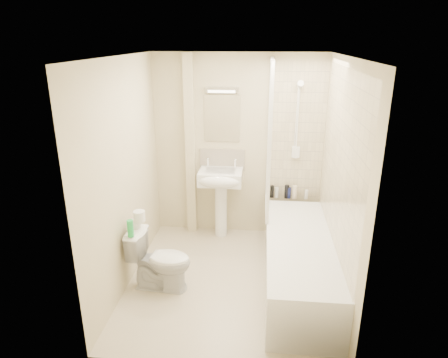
# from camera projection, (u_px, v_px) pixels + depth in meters

# --- Properties ---
(floor) EXTENTS (2.50, 2.50, 0.00)m
(floor) POSITION_uv_depth(u_px,v_px,m) (229.00, 280.00, 4.46)
(floor) COLOR beige
(floor) RESTS_ON ground
(wall_back) EXTENTS (2.20, 0.02, 2.40)m
(wall_back) POSITION_uv_depth(u_px,v_px,m) (238.00, 147.00, 5.23)
(wall_back) COLOR beige
(wall_back) RESTS_ON ground
(wall_left) EXTENTS (0.02, 2.50, 2.40)m
(wall_left) POSITION_uv_depth(u_px,v_px,m) (125.00, 176.00, 4.16)
(wall_left) COLOR beige
(wall_left) RESTS_ON ground
(wall_right) EXTENTS (0.02, 2.50, 2.40)m
(wall_right) POSITION_uv_depth(u_px,v_px,m) (340.00, 183.00, 3.96)
(wall_right) COLOR beige
(wall_right) RESTS_ON ground
(ceiling) EXTENTS (2.20, 2.50, 0.02)m
(ceiling) POSITION_uv_depth(u_px,v_px,m) (230.00, 56.00, 3.66)
(ceiling) COLOR white
(ceiling) RESTS_ON wall_back
(tile_back) EXTENTS (0.70, 0.01, 1.75)m
(tile_back) POSITION_uv_depth(u_px,v_px,m) (297.00, 132.00, 5.07)
(tile_back) COLOR beige
(tile_back) RESTS_ON wall_back
(tile_right) EXTENTS (0.01, 2.10, 1.75)m
(tile_right) POSITION_uv_depth(u_px,v_px,m) (341.00, 161.00, 3.88)
(tile_right) COLOR beige
(tile_right) RESTS_ON wall_right
(pipe_boxing) EXTENTS (0.12, 0.12, 2.40)m
(pipe_boxing) POSITION_uv_depth(u_px,v_px,m) (190.00, 147.00, 5.23)
(pipe_boxing) COLOR beige
(pipe_boxing) RESTS_ON ground
(splashback) EXTENTS (0.60, 0.02, 0.30)m
(splashback) POSITION_uv_depth(u_px,v_px,m) (222.00, 160.00, 5.30)
(splashback) COLOR beige
(splashback) RESTS_ON wall_back
(mirror) EXTENTS (0.46, 0.01, 0.60)m
(mirror) POSITION_uv_depth(u_px,v_px,m) (222.00, 119.00, 5.11)
(mirror) COLOR white
(mirror) RESTS_ON wall_back
(strip_light) EXTENTS (0.42, 0.07, 0.07)m
(strip_light) POSITION_uv_depth(u_px,v_px,m) (222.00, 90.00, 4.96)
(strip_light) COLOR silver
(strip_light) RESTS_ON wall_back
(bathtub) EXTENTS (0.70, 2.10, 0.55)m
(bathtub) POSITION_uv_depth(u_px,v_px,m) (299.00, 261.00, 4.30)
(bathtub) COLOR white
(bathtub) RESTS_ON ground
(shower_screen) EXTENTS (0.04, 0.92, 1.80)m
(shower_screen) POSITION_uv_depth(u_px,v_px,m) (269.00, 138.00, 4.69)
(shower_screen) COLOR white
(shower_screen) RESTS_ON bathtub
(shower_fixture) EXTENTS (0.10, 0.16, 0.99)m
(shower_fixture) POSITION_uv_depth(u_px,v_px,m) (297.00, 123.00, 4.99)
(shower_fixture) COLOR white
(shower_fixture) RESTS_ON wall_back
(pedestal_sink) EXTENTS (0.56, 0.50, 1.07)m
(pedestal_sink) POSITION_uv_depth(u_px,v_px,m) (220.00, 185.00, 5.18)
(pedestal_sink) COLOR white
(pedestal_sink) RESTS_ON ground
(bottle_black_a) EXTENTS (0.05, 0.05, 0.16)m
(bottle_black_a) POSITION_uv_depth(u_px,v_px,m) (272.00, 192.00, 5.29)
(bottle_black_a) COLOR black
(bottle_black_a) RESTS_ON bathtub
(bottle_white_a) EXTENTS (0.05, 0.05, 0.14)m
(bottle_white_a) POSITION_uv_depth(u_px,v_px,m) (277.00, 193.00, 5.29)
(bottle_white_a) COLOR silver
(bottle_white_a) RESTS_ON bathtub
(bottle_black_b) EXTENTS (0.06, 0.06, 0.18)m
(bottle_black_b) POSITION_uv_depth(u_px,v_px,m) (287.00, 192.00, 5.27)
(bottle_black_b) COLOR black
(bottle_black_b) RESTS_ON bathtub
(bottle_blue) EXTENTS (0.06, 0.06, 0.14)m
(bottle_blue) POSITION_uv_depth(u_px,v_px,m) (289.00, 193.00, 5.28)
(bottle_blue) COLOR #12184F
(bottle_blue) RESTS_ON bathtub
(bottle_cream) EXTENTS (0.07, 0.07, 0.17)m
(bottle_cream) POSITION_uv_depth(u_px,v_px,m) (295.00, 192.00, 5.27)
(bottle_cream) COLOR beige
(bottle_cream) RESTS_ON bathtub
(bottle_white_b) EXTENTS (0.05, 0.05, 0.12)m
(bottle_white_b) POSITION_uv_depth(u_px,v_px,m) (306.00, 194.00, 5.26)
(bottle_white_b) COLOR white
(bottle_white_b) RESTS_ON bathtub
(toilet) EXTENTS (0.48, 0.71, 0.66)m
(toilet) POSITION_uv_depth(u_px,v_px,m) (160.00, 260.00, 4.24)
(toilet) COLOR white
(toilet) RESTS_ON ground
(toilet_roll_lower) EXTENTS (0.11, 0.11, 0.09)m
(toilet_roll_lower) POSITION_uv_depth(u_px,v_px,m) (136.00, 224.00, 4.21)
(toilet_roll_lower) COLOR white
(toilet_roll_lower) RESTS_ON toilet
(toilet_roll_upper) EXTENTS (0.12, 0.12, 0.11)m
(toilet_roll_upper) POSITION_uv_depth(u_px,v_px,m) (139.00, 216.00, 4.16)
(toilet_roll_upper) COLOR white
(toilet_roll_upper) RESTS_ON toilet_roll_lower
(green_bottle) EXTENTS (0.06, 0.06, 0.18)m
(green_bottle) POSITION_uv_depth(u_px,v_px,m) (130.00, 228.00, 4.01)
(green_bottle) COLOR green
(green_bottle) RESTS_ON toilet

